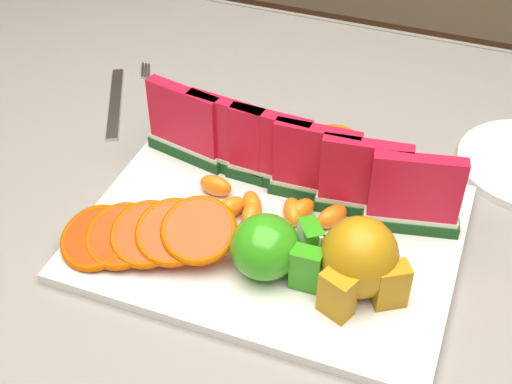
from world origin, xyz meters
The scene contains 10 objects.
table centered at (0.00, 0.00, 0.65)m, with size 1.40×0.90×0.75m.
tablecloth centered at (0.00, 0.00, 0.72)m, with size 1.53×1.03×0.20m.
platter centered at (0.02, 0.00, 0.76)m, with size 0.40×0.30×0.01m.
apple_cluster centered at (0.05, -0.06, 0.80)m, with size 0.11×0.09×0.07m.
pear_cluster centered at (0.13, -0.05, 0.81)m, with size 0.09×0.10×0.09m.
fork centered at (-0.26, 0.18, 0.76)m, with size 0.09×0.19×0.00m.
watermelon_row centered at (0.02, 0.07, 0.82)m, with size 0.39×0.07×0.10m.
orange_fan_front centered at (-0.09, -0.07, 0.80)m, with size 0.20×0.13×0.05m.
orange_fan_back centered at (-0.02, 0.13, 0.79)m, with size 0.23×0.10×0.04m.
tangerine_segments centered at (0.01, 0.02, 0.78)m, with size 0.18×0.07×0.02m.
Camera 1 is at (0.21, -0.53, 1.31)m, focal length 50.00 mm.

